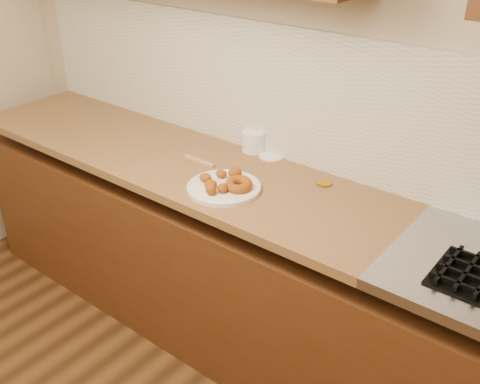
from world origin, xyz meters
name	(u,v)px	position (x,y,z in m)	size (l,w,h in m)	color
wall_back	(330,69)	(0.00, 2.00, 1.35)	(4.00, 0.02, 2.70)	#BCAF8F
base_cabinet	(279,295)	(0.00, 1.69, 0.39)	(3.60, 0.60, 0.77)	#4C2612
butcher_block	(169,158)	(-0.65, 1.69, 0.88)	(2.30, 0.62, 0.04)	olive
backsplash	(326,105)	(0.00, 1.99, 1.20)	(3.60, 0.02, 0.60)	beige
donut_plate	(224,188)	(-0.22, 1.58, 0.91)	(0.31, 0.31, 0.02)	white
ring_donut	(239,184)	(-0.16, 1.60, 0.94)	(0.11, 0.11, 0.04)	#924103
fried_dough_chunks	(218,180)	(-0.24, 1.57, 0.94)	(0.18, 0.25, 0.05)	#924103
plastic_tub	(254,141)	(-0.36, 1.97, 0.95)	(0.12, 0.12, 0.10)	white
tub_lid	(271,156)	(-0.25, 1.96, 0.90)	(0.11, 0.11, 0.01)	silver
brass_jar_lid	(324,183)	(0.08, 1.87, 0.91)	(0.06, 0.06, 0.01)	#AF881A
wooden_utensil	(199,161)	(-0.47, 1.71, 0.91)	(0.18, 0.02, 0.01)	#A68158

